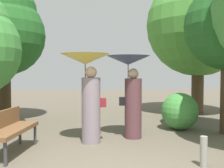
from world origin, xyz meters
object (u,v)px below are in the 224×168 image
person_right (131,85)px  tree_near_left (4,28)px  path_marker_post (204,152)px  tree_far_back (199,17)px  park_bench (9,127)px  person_left (88,83)px

person_right → tree_near_left: bearing=57.9°
path_marker_post → tree_far_back: bearing=69.5°
tree_near_left → path_marker_post: bearing=-44.0°
park_bench → tree_near_left: (-1.29, 3.64, 2.50)m
path_marker_post → tree_near_left: bearing=136.0°
person_left → park_bench: size_ratio=1.28×
person_left → path_marker_post: size_ratio=3.84×
person_right → path_marker_post: 2.45m
person_left → tree_far_back: tree_far_back is taller
tree_near_left → path_marker_post: size_ratio=8.86×
person_left → tree_near_left: tree_near_left is taller
person_right → tree_near_left: size_ratio=0.43×
person_left → path_marker_post: bearing=-127.9°
person_left → park_bench: 1.85m
park_bench → path_marker_post: 3.59m
person_left → person_right: 1.07m
park_bench → tree_far_back: tree_far_back is taller
park_bench → path_marker_post: (3.46, -0.94, -0.25)m
person_right → path_marker_post: (0.95, -2.01, -1.02)m
person_right → park_bench: 2.83m
person_left → park_bench: bearing=116.8°
person_right → tree_near_left: 4.90m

